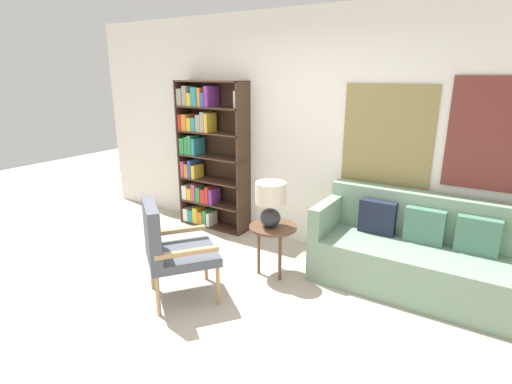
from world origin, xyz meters
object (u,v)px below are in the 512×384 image
object	(u,v)px
couch	(419,255)
table_lamp	(271,200)
armchair	(169,244)
bookshelf	(205,155)
side_table	(273,232)

from	to	relation	value
couch	table_lamp	xyz separation A→B (m)	(-1.33, -0.55, 0.47)
armchair	couch	size ratio (longest dim) A/B	0.48
bookshelf	side_table	distance (m)	1.73
side_table	table_lamp	world-z (taller)	table_lamp
bookshelf	couch	bearing A→B (deg)	-4.78
armchair	side_table	xyz separation A→B (m)	(0.55, 0.91, -0.08)
bookshelf	couch	distance (m)	2.87
bookshelf	armchair	size ratio (longest dim) A/B	2.05
armchair	table_lamp	xyz separation A→B (m)	(0.53, 0.88, 0.27)
armchair	table_lamp	size ratio (longest dim) A/B	2.05
couch	table_lamp	distance (m)	1.52
couch	side_table	xyz separation A→B (m)	(-1.32, -0.52, 0.13)
bookshelf	side_table	size ratio (longest dim) A/B	3.60
side_table	couch	bearing A→B (deg)	21.64
bookshelf	armchair	distance (m)	1.95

